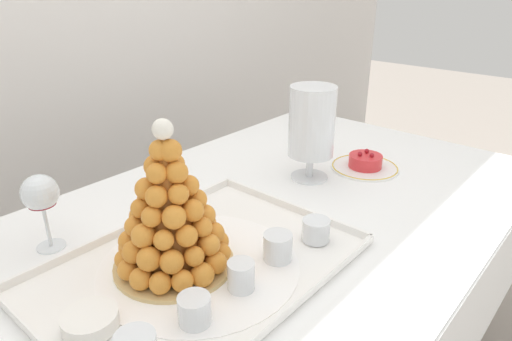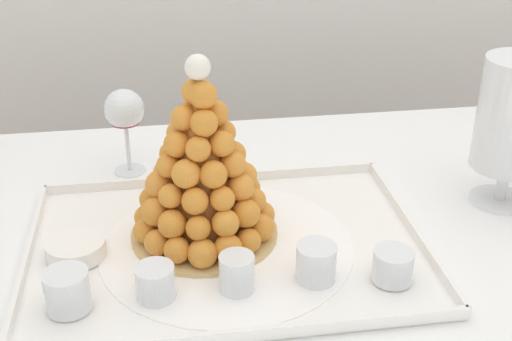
% 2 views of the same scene
% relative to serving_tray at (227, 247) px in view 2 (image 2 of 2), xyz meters
% --- Properties ---
extents(buffet_table, '(1.72, 0.95, 0.76)m').
position_rel_serving_tray_xyz_m(buffet_table, '(0.21, 0.04, -0.10)').
color(buffet_table, brown).
rests_on(buffet_table, ground_plane).
extents(serving_tray, '(0.62, 0.44, 0.02)m').
position_rel_serving_tray_xyz_m(serving_tray, '(0.00, 0.00, 0.00)').
color(serving_tray, white).
rests_on(serving_tray, buffet_table).
extents(croquembouche, '(0.24, 0.24, 0.30)m').
position_rel_serving_tray_xyz_m(croquembouche, '(-0.03, 0.04, 0.12)').
color(croquembouche, tan).
rests_on(croquembouche, serving_tray).
extents(dessert_cup_left, '(0.06, 0.06, 0.06)m').
position_rel_serving_tray_xyz_m(dessert_cup_left, '(-0.23, -0.12, 0.03)').
color(dessert_cup_left, silver).
rests_on(dessert_cup_left, serving_tray).
extents(dessert_cup_mid_left, '(0.06, 0.06, 0.05)m').
position_rel_serving_tray_xyz_m(dessert_cup_mid_left, '(-0.11, -0.11, 0.03)').
color(dessert_cup_mid_left, silver).
rests_on(dessert_cup_mid_left, serving_tray).
extents(dessert_cup_centre, '(0.05, 0.05, 0.06)m').
position_rel_serving_tray_xyz_m(dessert_cup_centre, '(0.00, -0.11, 0.03)').
color(dessert_cup_centre, silver).
rests_on(dessert_cup_centre, serving_tray).
extents(dessert_cup_mid_right, '(0.06, 0.06, 0.06)m').
position_rel_serving_tray_xyz_m(dessert_cup_mid_right, '(0.12, -0.10, 0.03)').
color(dessert_cup_mid_right, silver).
rests_on(dessert_cup_mid_right, serving_tray).
extents(dessert_cup_right, '(0.06, 0.06, 0.05)m').
position_rel_serving_tray_xyz_m(dessert_cup_right, '(0.23, -0.12, 0.03)').
color(dessert_cup_right, silver).
rests_on(dessert_cup_right, serving_tray).
extents(creme_brulee_ramekin, '(0.09, 0.09, 0.03)m').
position_rel_serving_tray_xyz_m(creme_brulee_ramekin, '(-0.23, 0.01, 0.02)').
color(creme_brulee_ramekin, white).
rests_on(creme_brulee_ramekin, serving_tray).
extents(wine_glass, '(0.08, 0.08, 0.17)m').
position_rel_serving_tray_xyz_m(wine_glass, '(-0.16, 0.30, 0.12)').
color(wine_glass, silver).
rests_on(wine_glass, buffet_table).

